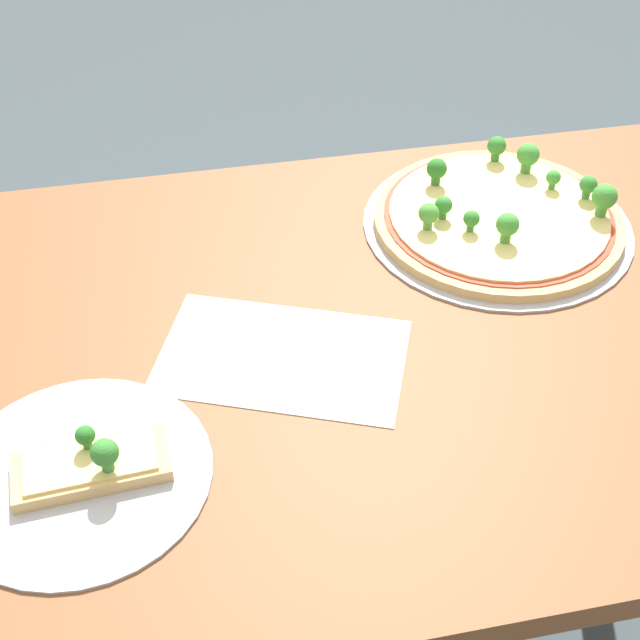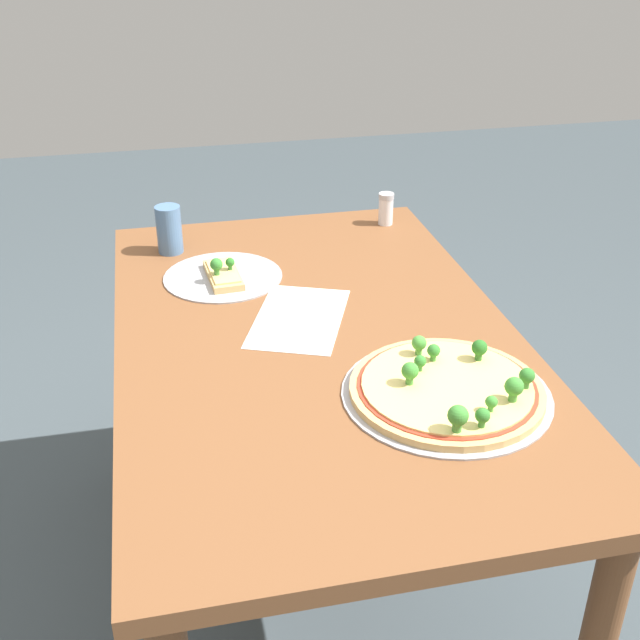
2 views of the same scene
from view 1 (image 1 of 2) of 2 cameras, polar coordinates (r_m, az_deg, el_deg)
name	(u,v)px [view 1 (image 1 of 2)]	position (r m, az deg, el deg)	size (l,w,h in m)	color
dining_table	(335,390)	(1.16, 0.99, -4.53)	(1.33, 0.81, 0.75)	brown
pizza_tray_whole	(499,217)	(1.29, 11.38, 6.49)	(0.38, 0.38, 0.07)	#A3A3A8
pizza_tray_slice	(85,470)	(0.97, -14.78, -9.25)	(0.28, 0.28, 0.06)	#A3A3A8
paper_menu	(282,356)	(1.06, -2.43, -2.34)	(0.29, 0.18, 0.00)	white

